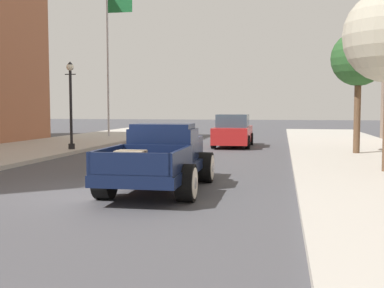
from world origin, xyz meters
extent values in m
plane|color=#47474C|center=(0.00, 0.00, 0.00)|extent=(140.00, 140.00, 0.00)
cube|color=#0F1938|center=(1.29, 0.85, 0.54)|extent=(1.80, 4.92, 0.24)
cube|color=#0F1938|center=(1.29, 1.20, 1.06)|extent=(1.57, 1.11, 0.80)
cube|color=#0F1938|center=(1.29, 1.15, 1.52)|extent=(1.44, 0.95, 0.12)
cube|color=#3D4C5B|center=(1.28, 1.77, 1.22)|extent=(1.33, 0.05, 0.44)
cube|color=#0F1938|center=(1.27, 2.50, 0.92)|extent=(1.33, 1.51, 0.52)
cube|color=silver|center=(1.27, 3.30, 0.90)|extent=(0.68, 0.11, 0.47)
cube|color=#0F1938|center=(1.30, -0.55, 0.68)|extent=(1.71, 2.12, 0.04)
cube|color=#0F1938|center=(0.49, -0.56, 0.90)|extent=(0.10, 2.10, 0.44)
cube|color=#0F1938|center=(2.11, -0.55, 0.90)|extent=(0.10, 2.10, 0.44)
cube|color=#0F1938|center=(1.31, -1.56, 0.90)|extent=(1.62, 0.09, 0.44)
cube|color=#0F1938|center=(1.29, 0.46, 0.90)|extent=(1.62, 0.09, 0.44)
cylinder|color=black|center=(0.38, 2.19, 0.40)|extent=(0.37, 0.80, 0.80)
cylinder|color=silver|center=(0.19, 2.18, 0.40)|extent=(0.02, 0.66, 0.66)
cylinder|color=silver|center=(0.18, 2.18, 0.40)|extent=(0.02, 0.24, 0.24)
cylinder|color=black|center=(2.17, 2.20, 0.40)|extent=(0.37, 0.80, 0.80)
cylinder|color=silver|center=(2.36, 2.20, 0.40)|extent=(0.02, 0.66, 0.66)
cylinder|color=silver|center=(2.37, 2.20, 0.40)|extent=(0.02, 0.24, 0.24)
cylinder|color=black|center=(0.40, -0.51, 0.40)|extent=(0.37, 0.80, 0.80)
cylinder|color=silver|center=(0.22, -0.51, 0.40)|extent=(0.02, 0.66, 0.66)
cylinder|color=silver|center=(0.21, -0.51, 0.40)|extent=(0.02, 0.24, 0.24)
cylinder|color=black|center=(2.20, -0.49, 0.40)|extent=(0.37, 0.80, 0.80)
cylinder|color=silver|center=(2.38, -0.49, 0.40)|extent=(0.02, 0.66, 0.66)
cylinder|color=silver|center=(2.39, -0.49, 0.40)|extent=(0.02, 0.24, 0.24)
cube|color=gray|center=(1.13, -0.90, 0.90)|extent=(0.60, 0.45, 0.40)
cube|color=#3D2D1E|center=(1.13, -0.90, 0.90)|extent=(0.62, 0.06, 0.42)
cube|color=#2D2D33|center=(1.52, -0.25, 0.84)|extent=(0.48, 0.37, 0.28)
cube|color=#AD1E1E|center=(1.70, 13.94, 0.61)|extent=(1.75, 4.31, 0.80)
cube|color=#384C5B|center=(1.70, 13.79, 1.33)|extent=(1.53, 2.01, 0.64)
cylinder|color=black|center=(0.87, 15.22, 0.33)|extent=(0.22, 0.66, 0.66)
cylinder|color=black|center=(2.52, 15.23, 0.33)|extent=(0.22, 0.66, 0.66)
cylinder|color=black|center=(0.88, 12.64, 0.33)|extent=(0.22, 0.66, 0.66)
cylinder|color=black|center=(2.54, 12.65, 0.33)|extent=(0.22, 0.66, 0.66)
cylinder|color=black|center=(-5.01, 9.45, 0.27)|extent=(0.28, 0.28, 0.24)
cylinder|color=black|center=(-5.01, 9.45, 1.99)|extent=(0.12, 0.12, 3.20)
cylinder|color=black|center=(-5.01, 9.45, 3.44)|extent=(0.50, 0.04, 0.04)
sphere|color=silver|center=(-5.01, 9.45, 3.75)|extent=(0.32, 0.32, 0.32)
cone|color=black|center=(-5.01, 9.45, 3.93)|extent=(0.24, 0.24, 0.14)
cylinder|color=#B2B2B7|center=(-6.90, 19.06, 4.65)|extent=(0.12, 0.12, 9.00)
cube|color=#196633|center=(-6.04, 19.06, 8.50)|extent=(1.60, 0.03, 1.00)
cylinder|color=brown|center=(7.11, 9.88, 1.63)|extent=(0.26, 0.26, 2.97)
sphere|color=#285628|center=(7.11, 9.88, 3.94)|extent=(2.18, 2.18, 2.18)
camera|label=1|loc=(4.16, -10.16, 1.96)|focal=44.50mm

